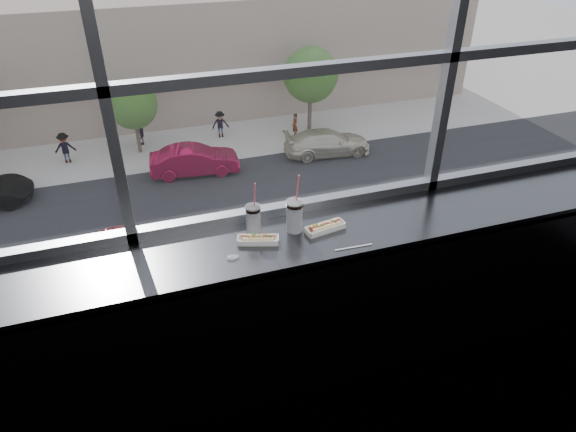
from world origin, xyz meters
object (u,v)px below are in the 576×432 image
object	(u,v)px
car_near_b	(14,271)
pedestrian_b	(140,130)
hotdog_tray_right	(325,227)
car_near_c	(136,246)
tree_right	(311,75)
car_far_b	(194,156)
tree_center	(133,105)
car_far_c	(328,139)
soda_cup_right	(295,214)
wrapper	(233,257)
soda_cup_left	(253,218)
car_near_d	(310,217)
loose_straw	(354,247)
pedestrian_d	(295,123)
pedestrian_a	(64,145)
hotdog_tray_left	(258,239)
pedestrian_c	(220,122)

from	to	relation	value
car_near_b	pedestrian_b	xyz separation A→B (m)	(5.97, 13.11, -0.02)
hotdog_tray_right	car_near_c	size ratio (longest dim) A/B	0.04
hotdog_tray_right	tree_right	xyz separation A→B (m)	(10.70, 28.27, -8.33)
pedestrian_b	tree_right	xyz separation A→B (m)	(11.07, -1.11, 2.76)
car_far_b	tree_center	size ratio (longest dim) A/B	1.45
hotdog_tray_right	car_far_c	world-z (taller)	hotdog_tray_right
soda_cup_right	wrapper	bearing A→B (deg)	-159.48
soda_cup_left	soda_cup_right	world-z (taller)	soda_cup_right
car_near_d	car_far_b	size ratio (longest dim) A/B	0.94
car_near_b	tree_right	world-z (taller)	tree_right
soda_cup_left	soda_cup_right	size ratio (longest dim) A/B	0.89
soda_cup_right	tree_right	size ratio (longest dim) A/B	0.07
soda_cup_right	loose_straw	bearing A→B (deg)	-46.56
loose_straw	tree_center	bearing A→B (deg)	93.87
soda_cup_right	car_near_d	world-z (taller)	soda_cup_right
car_near_d	car_near_b	distance (m)	12.59
wrapper	tree_right	bearing A→B (deg)	68.29
car_near_d	pedestrian_b	world-z (taller)	car_near_d
car_near_b	car_far_c	size ratio (longest dim) A/B	0.97
wrapper	car_far_c	xyz separation A→B (m)	(10.97, 24.37, -11.03)
pedestrian_d	pedestrian_a	xyz separation A→B (m)	(-14.14, 0.76, 0.17)
hotdog_tray_left	car_far_b	size ratio (longest dim) A/B	0.04
pedestrian_d	pedestrian_a	size ratio (longest dim) A/B	0.85
pedestrian_b	car_far_c	bearing A→B (deg)	64.54
pedestrian_c	pedestrian_a	distance (m)	9.55
soda_cup_left	car_near_b	world-z (taller)	soda_cup_left
pedestrian_c	pedestrian_b	distance (m)	5.10
wrapper	pedestrian_b	bearing A→B (deg)	89.55
car_far_c	tree_right	world-z (taller)	tree_right
wrapper	pedestrian_c	world-z (taller)	wrapper
hotdog_tray_right	pedestrian_d	world-z (taller)	hotdog_tray_right
wrapper	hotdog_tray_right	bearing A→B (deg)	9.31
car_near_c	tree_center	size ratio (longest dim) A/B	1.48
wrapper	car_near_b	distance (m)	20.57
car_near_d	hotdog_tray_right	bearing A→B (deg)	151.72
soda_cup_right	tree_center	world-z (taller)	soda_cup_right
soda_cup_left	car_near_c	world-z (taller)	soda_cup_left
wrapper	car_far_b	distance (m)	26.87
loose_straw	tree_center	world-z (taller)	loose_straw
soda_cup_left	pedestrian_a	size ratio (longest dim) A/B	0.15
pedestrian_d	car_near_b	bearing A→B (deg)	-54.61
car_near_b	car_far_c	world-z (taller)	car_far_c
hotdog_tray_right	car_near_d	bearing A→B (deg)	59.32
car_near_d	soda_cup_left	bearing A→B (deg)	150.32
hotdog_tray_left	tree_center	xyz separation A→B (m)	(-0.15, 28.27, -9.03)
hotdog_tray_left	pedestrian_c	size ratio (longest dim) A/B	0.12
car_near_b	loose_straw	bearing A→B (deg)	-153.07
car_far_b	car_far_c	xyz separation A→B (m)	(8.15, 0.00, -0.07)
soda_cup_left	pedestrian_a	xyz separation A→B (m)	(-4.39, 28.05, -11.04)
hotdog_tray_left	tree_center	distance (m)	29.68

